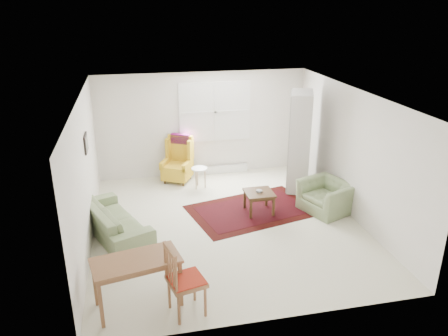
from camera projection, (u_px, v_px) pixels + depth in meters
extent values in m
cube|color=silver|center=(227.00, 224.00, 8.40)|extent=(5.00, 5.50, 0.01)
cube|color=white|center=(228.00, 96.00, 7.50)|extent=(5.00, 5.50, 0.01)
cube|color=silver|center=(203.00, 124.00, 10.46)|extent=(5.00, 0.04, 2.50)
cube|color=silver|center=(275.00, 239.00, 5.44)|extent=(5.00, 0.04, 2.50)
cube|color=silver|center=(85.00, 174.00, 7.46)|extent=(0.04, 5.50, 2.50)
cube|color=silver|center=(353.00, 154.00, 8.44)|extent=(0.04, 5.50, 2.50)
cube|color=white|center=(215.00, 112.00, 10.39)|extent=(1.72, 0.06, 1.42)
cube|color=white|center=(215.00, 112.00, 10.39)|extent=(1.60, 0.02, 1.30)
cube|color=silver|center=(216.00, 170.00, 10.86)|extent=(1.60, 0.12, 0.18)
cube|color=black|center=(86.00, 143.00, 7.78)|extent=(0.03, 0.42, 0.32)
cube|color=#9C7F48|center=(87.00, 143.00, 7.78)|extent=(0.01, 0.34, 0.24)
imported|color=#77895B|center=(114.00, 214.00, 7.95)|extent=(1.45, 2.08, 0.78)
imported|color=#77895B|center=(327.00, 194.00, 8.82)|extent=(1.14, 1.20, 0.75)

